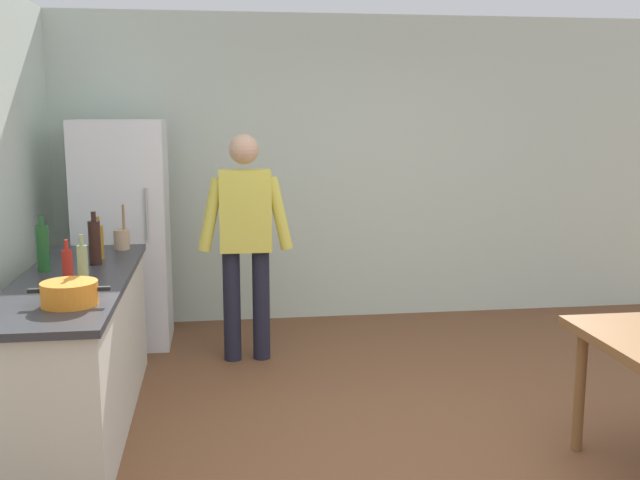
# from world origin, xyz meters

# --- Properties ---
(ground_plane) EXTENTS (14.00, 14.00, 0.00)m
(ground_plane) POSITION_xyz_m (0.00, 0.00, 0.00)
(ground_plane) COLOR brown
(wall_back) EXTENTS (6.40, 0.12, 2.70)m
(wall_back) POSITION_xyz_m (0.00, 3.00, 1.35)
(wall_back) COLOR silver
(wall_back) RESTS_ON ground_plane
(kitchen_counter) EXTENTS (0.64, 2.20, 0.90)m
(kitchen_counter) POSITION_xyz_m (-2.00, 0.80, 0.45)
(kitchen_counter) COLOR beige
(kitchen_counter) RESTS_ON ground_plane
(refrigerator) EXTENTS (0.70, 0.67, 1.80)m
(refrigerator) POSITION_xyz_m (-1.90, 2.40, 0.90)
(refrigerator) COLOR white
(refrigerator) RESTS_ON ground_plane
(person) EXTENTS (0.70, 0.22, 1.70)m
(person) POSITION_xyz_m (-0.95, 1.85, 0.98)
(person) COLOR #1E1E2D
(person) RESTS_ON ground_plane
(cooking_pot) EXTENTS (0.40, 0.28, 0.12)m
(cooking_pot) POSITION_xyz_m (-1.89, 0.17, 0.96)
(cooking_pot) COLOR orange
(cooking_pot) RESTS_ON kitchen_counter
(utensil_jar) EXTENTS (0.11, 0.11, 0.32)m
(utensil_jar) POSITION_xyz_m (-1.82, 1.70, 0.98)
(utensil_jar) COLOR tan
(utensil_jar) RESTS_ON kitchen_counter
(bottle_sauce_red) EXTENTS (0.06, 0.06, 0.24)m
(bottle_sauce_red) POSITION_xyz_m (-2.01, 0.72, 1.00)
(bottle_sauce_red) COLOR #B22319
(bottle_sauce_red) RESTS_ON kitchen_counter
(bottle_vinegar_tall) EXTENTS (0.06, 0.06, 0.32)m
(bottle_vinegar_tall) POSITION_xyz_m (-1.87, 0.41, 1.04)
(bottle_vinegar_tall) COLOR gray
(bottle_vinegar_tall) RESTS_ON kitchen_counter
(bottle_oil_amber) EXTENTS (0.06, 0.06, 0.28)m
(bottle_oil_amber) POSITION_xyz_m (-1.93, 1.37, 1.02)
(bottle_oil_amber) COLOR #996619
(bottle_oil_amber) RESTS_ON kitchen_counter
(bottle_wine_green) EXTENTS (0.08, 0.08, 0.34)m
(bottle_wine_green) POSITION_xyz_m (-2.21, 1.02, 1.05)
(bottle_wine_green) COLOR #1E5123
(bottle_wine_green) RESTS_ON kitchen_counter
(bottle_wine_dark) EXTENTS (0.08, 0.08, 0.34)m
(bottle_wine_dark) POSITION_xyz_m (-1.93, 1.18, 1.05)
(bottle_wine_dark) COLOR black
(bottle_wine_dark) RESTS_ON kitchen_counter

